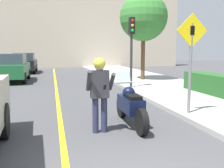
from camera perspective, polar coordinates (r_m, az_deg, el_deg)
road_center_line at (r=8.76m, az=-12.19°, el=-4.72°), size 0.12×36.00×0.01m
building_backdrop at (r=28.65m, az=-12.22°, el=11.64°), size 28.00×1.20×7.91m
motorcycle at (r=6.25m, az=4.21°, el=-4.89°), size 0.62×2.21×1.29m
person_biker at (r=5.56m, az=-2.83°, el=-0.77°), size 0.59×0.47×1.70m
crossing_sign at (r=7.13m, az=17.60°, el=6.57°), size 0.91×0.08×2.71m
traffic_light at (r=11.86m, az=4.50°, el=10.30°), size 0.26×0.30×3.25m
street_tree at (r=15.28m, az=7.23°, el=14.87°), size 2.81×2.81×5.09m
parked_car_green at (r=16.19m, az=-22.01°, el=3.53°), size 1.88×4.20×1.68m
parked_car_black at (r=22.40m, az=-19.34°, el=4.62°), size 1.88×4.20×1.68m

